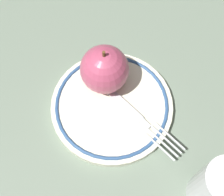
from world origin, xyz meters
TOP-DOWN VIEW (x-y plane):
  - ground_plane at (0.00, 0.00)m, footprint 2.00×2.00m
  - plate at (0.01, -0.00)m, footprint 0.20×0.20m
  - apple_red_whole at (0.03, -0.04)m, footprint 0.08×0.08m
  - fork at (-0.04, 0.01)m, footprint 0.16×0.10m
  - drinking_glass at (-0.17, 0.09)m, footprint 0.06×0.06m

SIDE VIEW (x-z plane):
  - ground_plane at x=0.00m, z-range 0.00..0.00m
  - plate at x=0.01m, z-range 0.00..0.02m
  - fork at x=-0.04m, z-range 0.02..0.02m
  - drinking_glass at x=-0.17m, z-range 0.00..0.11m
  - apple_red_whole at x=0.03m, z-range 0.01..0.10m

